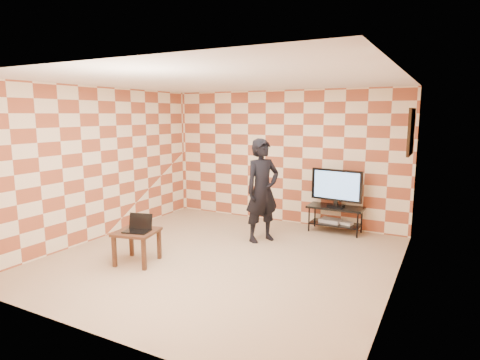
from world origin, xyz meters
name	(u,v)px	position (x,y,z in m)	size (l,w,h in m)	color
floor	(222,258)	(0.00, 0.00, 0.00)	(5.00, 5.00, 0.00)	tan
wall_back	(283,157)	(0.00, 2.50, 1.35)	(5.00, 0.02, 2.70)	#F9E5BD
wall_front	(89,206)	(0.00, -2.50, 1.35)	(5.00, 0.02, 2.70)	#F9E5BD
wall_left	(101,163)	(-2.50, 0.00, 1.35)	(0.02, 5.00, 2.70)	#F9E5BD
wall_right	(398,186)	(2.50, 0.00, 1.35)	(0.02, 5.00, 2.70)	#F9E5BD
ceiling	(221,81)	(0.00, 0.00, 2.70)	(5.00, 5.00, 0.02)	white
wall_art	(411,132)	(2.47, 1.55, 1.95)	(0.04, 0.72, 0.72)	black
tv_stand	(335,213)	(1.18, 2.23, 0.37)	(1.03, 0.46, 0.50)	black
tv	(336,186)	(1.18, 2.22, 0.89)	(0.97, 0.22, 0.70)	black
dvd_player	(331,221)	(1.09, 2.26, 0.20)	(0.39, 0.28, 0.06)	#B1B2B4
game_console	(347,223)	(1.40, 2.23, 0.20)	(0.21, 0.15, 0.05)	silver
side_table	(137,236)	(-1.03, -0.76, 0.41)	(0.69, 0.69, 0.50)	#371D14
laptop	(138,227)	(-1.00, -0.75, 0.55)	(0.43, 0.37, 0.25)	black
person	(262,190)	(0.17, 1.11, 0.90)	(0.66, 0.43, 1.81)	black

